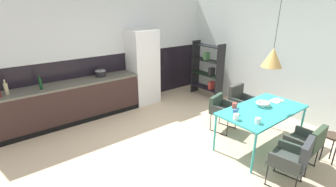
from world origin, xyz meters
TOP-DOWN VIEW (x-y plane):
  - ground_plane at (0.00, 0.00)m, footprint 7.83×7.83m
  - back_wall_splashback_dark at (0.00, 2.81)m, footprint 6.02×0.12m
  - back_wall_panel_upper at (0.00, 2.81)m, footprint 6.02×0.12m
  - side_wall_right at (2.95, 0.00)m, footprint 0.12×5.74m
  - kitchen_counter at (-1.26, 2.45)m, footprint 3.24×0.63m
  - refrigerator_column at (0.71, 2.45)m, footprint 0.69×0.60m
  - dining_table at (1.23, -0.72)m, footprint 1.65×0.86m
  - armchair_facing_counter at (1.16, 0.14)m, footprint 0.57×0.56m
  - armchair_by_stool at (1.20, -1.54)m, footprint 0.51×0.49m
  - armchair_near_window at (1.84, 0.18)m, footprint 0.50×0.49m
  - armchair_corner_seat at (0.63, -1.62)m, footprint 0.56×0.55m
  - fruit_bowl at (1.34, -0.65)m, footprint 0.25×0.25m
  - open_book at (1.79, -0.67)m, footprint 0.27×0.18m
  - mug_wide_latte at (0.87, -0.38)m, footprint 0.13×0.08m
  - mug_white_ceramic at (0.50, -0.69)m, footprint 0.14×0.09m
  - mug_short_terracotta at (0.67, -0.97)m, footprint 0.13×0.08m
  - mug_dark_espresso at (0.65, -0.56)m, footprint 0.12×0.08m
  - cooking_pot at (-0.41, 2.54)m, footprint 0.25×0.25m
  - bottle_vinegar_dark at (-1.73, 2.38)m, footprint 0.06×0.06m
  - bottle_spice_small at (-2.30, 2.44)m, footprint 0.07×0.07m
  - side_stool at (1.72, -1.72)m, footprint 0.30×0.30m
  - open_shelf_unit at (2.36, 1.69)m, footprint 0.30×0.97m
  - pendant_lamp_over_table_near at (1.23, -0.75)m, footprint 0.34×0.34m

SIDE VIEW (x-z plane):
  - ground_plane at x=0.00m, z-range 0.00..0.00m
  - side_stool at x=1.72m, z-range 0.19..0.69m
  - kitchen_counter at x=-1.26m, z-range 0.00..0.89m
  - armchair_facing_counter at x=1.16m, z-range 0.12..0.85m
  - armchair_by_stool at x=1.20m, z-range 0.11..0.87m
  - armchair_corner_seat at x=0.63m, z-range 0.10..0.89m
  - armchair_near_window at x=1.84m, z-range 0.10..0.90m
  - back_wall_splashback_dark at x=0.00m, z-range 0.00..1.33m
  - dining_table at x=1.23m, z-range 0.32..1.06m
  - open_book at x=1.79m, z-range 0.74..0.75m
  - mug_short_terracotta at x=0.67m, z-range 0.74..0.83m
  - mug_wide_latte at x=0.87m, z-range 0.74..0.83m
  - mug_dark_espresso at x=0.65m, z-range 0.74..0.84m
  - mug_white_ceramic at x=0.50m, z-range 0.74..0.84m
  - fruit_bowl at x=1.34m, z-range 0.75..0.84m
  - open_shelf_unit at x=2.36m, z-range 0.03..1.57m
  - refrigerator_column at x=0.71m, z-range 0.00..1.91m
  - cooking_pot at x=-0.41m, z-range 0.87..1.04m
  - bottle_spice_small at x=-2.30m, z-range 0.86..1.15m
  - bottle_vinegar_dark at x=-1.73m, z-range 0.86..1.15m
  - side_wall_right at x=2.95m, z-range 0.00..2.65m
  - pendant_lamp_over_table_near at x=1.23m, z-range 1.12..2.22m
  - back_wall_panel_upper at x=0.00m, z-range 1.33..2.65m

